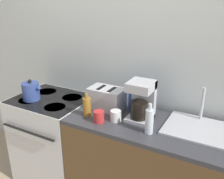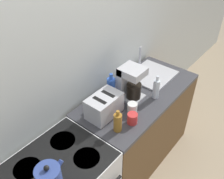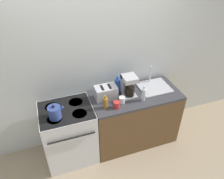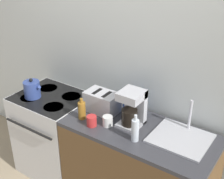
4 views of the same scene
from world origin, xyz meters
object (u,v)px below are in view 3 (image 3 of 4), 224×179
Objects in this scene: toaster at (106,93)px; bottle_clear at (144,94)px; stove at (69,133)px; kettle at (55,112)px; coffee_maker at (129,85)px; cup_white at (122,100)px; bottle_amber at (105,103)px; bottle_blue at (118,85)px; cup_red at (116,105)px.

toaster is 1.30× the size of bottle_clear.
kettle is at bearing -144.30° from stove.
coffee_maker reaches higher than cup_white.
cup_white is (0.91, 0.01, -0.04)m from kettle.
bottle_amber is 0.26m from cup_white.
bottle_clear is (1.07, -0.14, 0.55)m from stove.
coffee_maker reaches higher than bottle_blue.
kettle is 1.03× the size of bottle_amber.
kettle is 0.87× the size of bottle_clear.
cup_white is (0.18, -0.17, -0.05)m from toaster.
kettle is 1.21m from bottle_clear.
cup_red is at bearing -139.93° from coffee_maker.
bottle_blue is (0.28, 0.30, 0.03)m from bottle_amber.
coffee_maker is at bearing 40.07° from cup_red.
coffee_maker is 0.25m from cup_white.
bottle_blue is 0.27m from cup_white.
kettle is at bearing -166.57° from toaster.
kettle reaches higher than stove.
stove is at bearing -176.80° from coffee_maker.
bottle_clear is 0.42m from cup_red.
cup_white reaches higher than stove.
cup_white is at bearing 35.67° from cup_red.
bottle_clear reaches higher than cup_white.
kettle is 0.64× the size of coffee_maker.
kettle is at bearing -179.42° from cup_white.
toaster is 1.14× the size of bottle_blue.
toaster is 0.26m from cup_red.
bottle_amber is (0.66, -0.03, -0.00)m from kettle.
cup_red is (0.07, -0.25, -0.05)m from toaster.
bottle_clear is 2.53× the size of cup_red.
coffee_maker is at bearing -3.54° from toaster.
kettle reaches higher than bottle_amber.
stove is 9.82× the size of cup_red.
cup_red is at bearing -175.88° from bottle_clear.
toaster is 0.53m from bottle_clear.
stove is at bearing 165.89° from bottle_amber.
bottle_amber is 0.75× the size of bottle_blue.
kettle is 0.81m from cup_red.
stove is at bearing 173.09° from cup_white.
toaster is 3.45× the size of cup_white.
bottle_amber is 2.14× the size of cup_red.
toaster is 0.95× the size of coffee_maker.
kettle is at bearing -171.78° from coffee_maker.
bottle_amber is 0.41m from bottle_blue.
coffee_maker is 0.25m from bottle_clear.
kettle is 0.67× the size of toaster.
cup_white is (-0.30, 0.05, -0.05)m from bottle_clear.
cup_red is 0.14m from cup_white.
bottle_blue reaches higher than toaster.
bottle_clear is 2.66× the size of cup_white.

